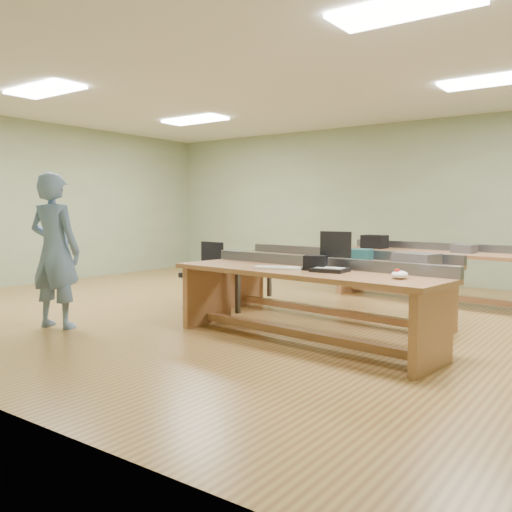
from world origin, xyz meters
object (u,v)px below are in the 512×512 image
workbench_back (431,264)px  task_chair (204,285)px  mug (336,255)px  person (55,251)px  camera_bag (315,263)px  parts_bin_teal (354,255)px  workbench_mid (330,274)px  drinks_can (327,254)px  workbench_front (303,288)px  laptop_base (330,270)px  parts_bin_grey (416,259)px

workbench_back → task_chair: (-2.30, -2.49, -0.22)m
workbench_back → mug: size_ratio=23.57×
workbench_back → person: (-2.90, -4.36, 0.33)m
camera_bag → task_chair: bearing=143.9°
camera_bag → parts_bin_teal: camera_bag is taller
person → workbench_back: bearing=-138.4°
workbench_mid → drinks_can: bearing=171.5°
workbench_front → parts_bin_teal: 1.30m
parts_bin_teal → laptop_base: bearing=-74.7°
workbench_mid → parts_bin_teal: (0.33, -0.01, 0.26)m
workbench_mid → person: size_ratio=1.80×
person → mug: person is taller
laptop_base → drinks_can: bearing=115.1°
person → workbench_mid: bearing=-149.6°
workbench_front → person: bearing=-152.1°
workbench_mid → parts_bin_teal: 0.42m
workbench_front → laptop_base: workbench_front is taller
person → mug: 3.31m
laptop_base → camera_bag: 0.19m
workbench_mid → parts_bin_grey: bearing=3.8°
workbench_back → parts_bin_grey: (0.51, -2.11, 0.25)m
person → laptop_base: size_ratio=5.37×
task_chair → drinks_can: (1.65, 0.46, 0.47)m
workbench_mid → laptop_base: bearing=-54.7°
camera_bag → parts_bin_teal: bearing=81.7°
workbench_front → mug: size_ratio=23.71×
workbench_front → parts_bin_grey: (0.74, 1.21, 0.25)m
workbench_mid → camera_bag: 1.37m
workbench_back → task_chair: task_chair is taller
workbench_back → task_chair: size_ratio=3.31×
laptop_base → person: bearing=-165.3°
person → workbench_front: bearing=-173.6°
parts_bin_teal → parts_bin_grey: 0.78m
workbench_front → task_chair: bearing=164.9°
workbench_front → parts_bin_grey: size_ratio=6.57×
workbench_back → drinks_can: size_ratio=28.12×
camera_bag → parts_bin_teal: 1.26m
workbench_mid → parts_bin_grey: 1.14m
camera_bag → drinks_can: (-0.55, 1.27, -0.02)m
parts_bin_grey → mug: (-1.01, 0.03, -0.01)m
workbench_back → person: size_ratio=1.71×
task_chair → camera_bag: bearing=-11.6°
laptop_base → parts_bin_grey: 1.29m
camera_bag → drinks_can: size_ratio=2.03×
camera_bag → workbench_front: bearing=176.3°
camera_bag → laptop_base: bearing=-26.4°
parts_bin_grey → mug: 1.01m
workbench_front → workbench_mid: 1.33m
camera_bag → parts_bin_grey: camera_bag is taller
parts_bin_teal → mug: size_ratio=3.03×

